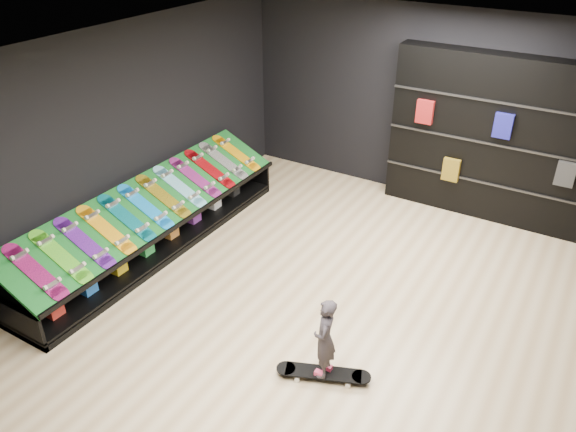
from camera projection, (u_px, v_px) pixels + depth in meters
The scene contains 22 objects.
floor at pixel (315, 304), 6.84m from camera, with size 6.00×7.00×0.01m, color beige.
ceiling at pixel (322, 57), 5.35m from camera, with size 6.00×7.00×0.01m, color white.
wall_back at pixel (425, 106), 8.70m from camera, with size 6.00×0.02×3.00m, color black.
wall_front at pixel (51, 420), 3.49m from camera, with size 6.00×0.02×3.00m, color black.
wall_left at pixel (119, 142), 7.43m from camera, with size 0.02×7.00×3.00m, color black.
display_rack at pixel (155, 231), 7.86m from camera, with size 0.90×4.50×0.50m, color black, non-canonical shape.
turf_ramp at pixel (154, 203), 7.60m from camera, with size 1.00×4.50×0.04m, color #0D5619.
back_shelving at pixel (495, 140), 8.18m from camera, with size 3.09×0.36×2.47m, color black.
floor_skateboard at pixel (323, 375), 5.78m from camera, with size 0.98×0.22×0.09m, color black, non-canonical shape.
child at pixel (324, 352), 5.62m from camera, with size 0.21×0.15×0.54m, color black.
display_board_0 at pixel (35, 272), 6.17m from camera, with size 0.98×0.22×0.09m, color #E5198C, non-canonical shape.
display_board_1 at pixel (61, 257), 6.43m from camera, with size 0.98×0.22×0.09m, color green, non-canonical shape.
display_board_2 at pixel (85, 243), 6.69m from camera, with size 0.98×0.22×0.09m, color purple, non-canonical shape.
display_board_3 at pixel (106, 230), 6.94m from camera, with size 0.98×0.22×0.09m, color orange, non-canonical shape.
display_board_4 at pixel (127, 218), 7.20m from camera, with size 0.98×0.22×0.09m, color #0C8C99, non-canonical shape.
display_board_5 at pixel (146, 207), 7.46m from camera, with size 0.98×0.22×0.09m, color blue, non-canonical shape.
display_board_6 at pixel (163, 196), 7.71m from camera, with size 0.98×0.22×0.09m, color yellow, non-canonical shape.
display_board_7 at pixel (180, 187), 7.97m from camera, with size 0.98×0.22×0.09m, color #0CB2E5, non-canonical shape.
display_board_8 at pixel (195, 178), 8.23m from camera, with size 0.98×0.22×0.09m, color #2626BF, non-canonical shape.
display_board_9 at pixel (210, 169), 8.48m from camera, with size 0.98×0.22×0.09m, color red, non-canonical shape.
display_board_10 at pixel (223, 161), 8.74m from camera, with size 0.98×0.22×0.09m, color black, non-canonical shape.
display_board_11 at pixel (236, 153), 9.00m from camera, with size 0.98×0.22×0.09m, color yellow, non-canonical shape.
Camera 1 is at (2.50, -4.79, 4.34)m, focal length 35.00 mm.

